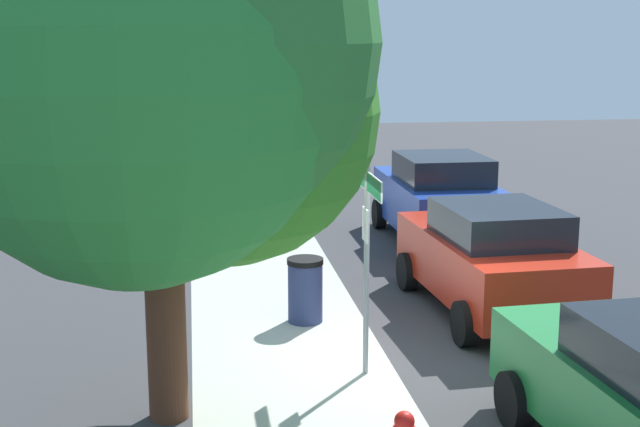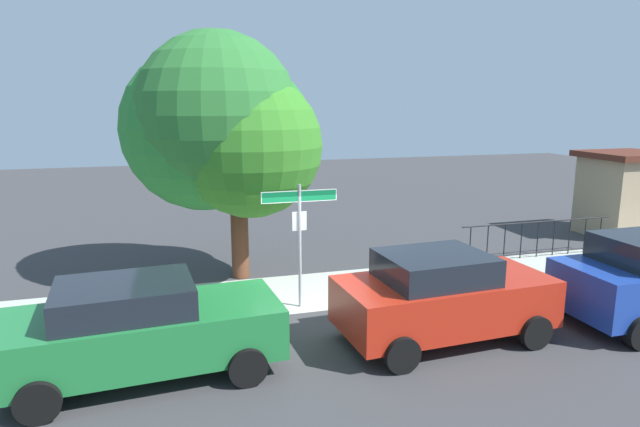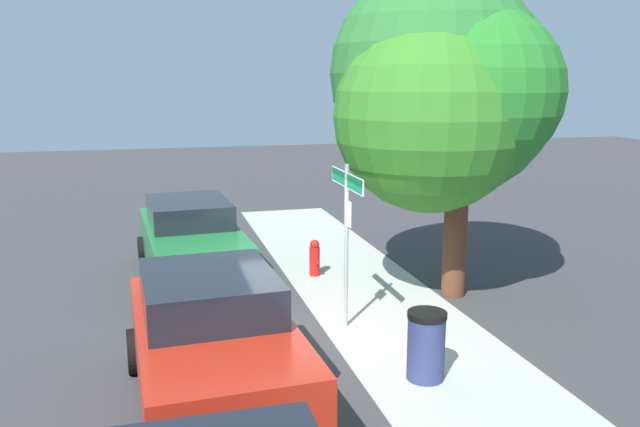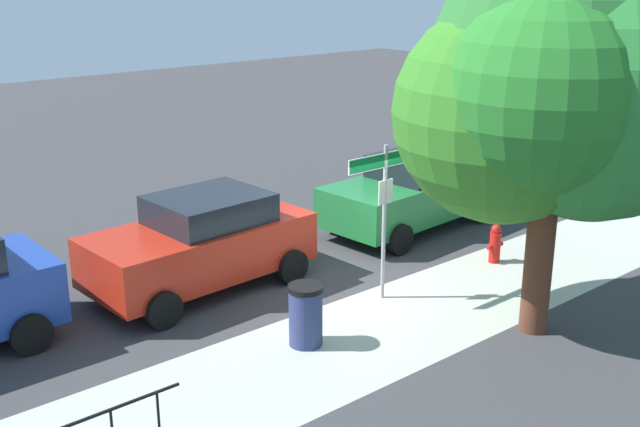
# 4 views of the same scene
# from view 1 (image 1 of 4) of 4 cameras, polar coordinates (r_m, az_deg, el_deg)

# --- Properties ---
(ground_plane) EXTENTS (60.00, 60.00, 0.00)m
(ground_plane) POSITION_cam_1_polar(r_m,az_deg,el_deg) (11.81, 4.69, -9.75)
(ground_plane) COLOR #38383A
(sidewalk_strip) EXTENTS (24.00, 2.60, 0.00)m
(sidewalk_strip) POSITION_cam_1_polar(r_m,az_deg,el_deg) (13.47, -2.67, -6.96)
(sidewalk_strip) COLOR #ABAFA2
(sidewalk_strip) RESTS_ON ground_plane
(street_sign) EXTENTS (1.67, 0.07, 2.76)m
(street_sign) POSITION_cam_1_polar(r_m,az_deg,el_deg) (10.98, 3.03, -0.48)
(street_sign) COLOR #9EA0A5
(street_sign) RESTS_ON ground_plane
(shade_tree) EXTENTS (4.73, 4.63, 6.15)m
(shade_tree) POSITION_cam_1_polar(r_m,az_deg,el_deg) (9.24, -9.50, 8.76)
(shade_tree) COLOR #56301F
(shade_tree) RESTS_ON ground_plane
(car_red) EXTENTS (4.13, 2.23, 1.72)m
(car_red) POSITION_cam_1_polar(r_m,az_deg,el_deg) (13.91, 11.00, -2.79)
(car_red) COLOR #B22413
(car_red) RESTS_ON ground_plane
(car_blue) EXTENTS (4.07, 2.11, 1.83)m
(car_blue) POSITION_cam_1_polar(r_m,az_deg,el_deg) (18.37, 7.65, 1.00)
(car_blue) COLOR #1D3B97
(car_blue) RESTS_ON ground_plane
(iron_fence) EXTENTS (5.03, 0.04, 1.07)m
(iron_fence) POSITION_cam_1_polar(r_m,az_deg,el_deg) (18.56, -7.43, -0.02)
(iron_fence) COLOR black
(iron_fence) RESTS_ON ground_plane
(utility_shed) EXTENTS (2.68, 2.42, 2.84)m
(utility_shed) POSITION_cam_1_polar(r_m,az_deg,el_deg) (22.90, -11.46, 4.34)
(utility_shed) COLOR #998466
(utility_shed) RESTS_ON ground_plane
(trash_bin) EXTENTS (0.55, 0.55, 0.98)m
(trash_bin) POSITION_cam_1_polar(r_m,az_deg,el_deg) (13.32, -0.96, -4.94)
(trash_bin) COLOR navy
(trash_bin) RESTS_ON ground_plane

